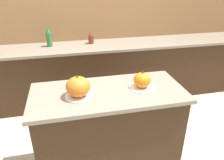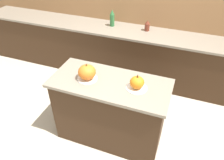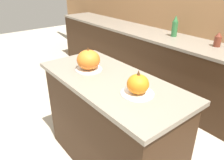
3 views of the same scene
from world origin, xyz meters
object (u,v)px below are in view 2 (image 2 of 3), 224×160
bottle_tall (112,18)px  pumpkin_cake_left (87,72)px  pumpkin_cake_right (137,83)px  bottle_short (147,26)px

bottle_tall → pumpkin_cake_left: bearing=-79.6°
bottle_tall → pumpkin_cake_right: bearing=-60.7°
pumpkin_cake_left → bottle_short: 1.59m
pumpkin_cake_left → bottle_short: (0.31, 1.56, -0.02)m
pumpkin_cake_left → bottle_tall: bottle_tall is taller
pumpkin_cake_right → bottle_tall: bearing=119.3°
bottle_short → pumpkin_cake_left: bearing=-101.4°
pumpkin_cake_left → bottle_short: bearing=78.6°
pumpkin_cake_left → bottle_short: pumpkin_cake_left is taller
pumpkin_cake_right → bottle_tall: 1.73m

